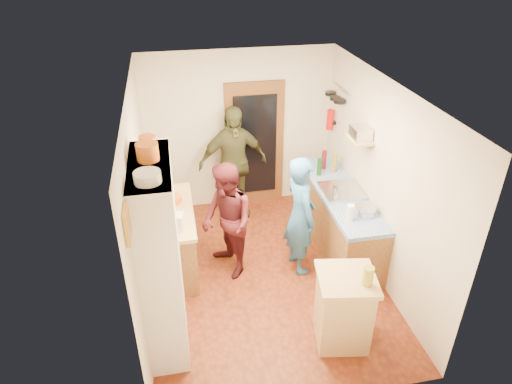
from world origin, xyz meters
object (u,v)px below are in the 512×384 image
object	(u,v)px
right_counter_base	(338,219)
person_hob	(303,216)
island_base	(343,310)
person_back	(234,163)
person_left	(228,219)
hutch_body	(161,258)

from	to	relation	value
right_counter_base	person_hob	size ratio (longest dim) A/B	1.31
island_base	person_back	world-z (taller)	person_back
person_left	person_hob	bearing A→B (deg)	62.19
person_left	hutch_body	bearing A→B (deg)	-57.57
right_counter_base	person_hob	distance (m)	0.90
hutch_body	person_left	bearing A→B (deg)	50.51
person_hob	island_base	bearing A→B (deg)	175.39
person_hob	person_back	bearing A→B (deg)	15.52
person_hob	person_back	size ratio (longest dim) A/B	0.90
person_hob	person_left	world-z (taller)	person_hob
person_left	island_base	bearing A→B (deg)	17.39
island_base	person_left	bearing A→B (deg)	125.47
right_counter_base	person_hob	xyz separation A→B (m)	(-0.67, -0.43, 0.42)
right_counter_base	person_back	world-z (taller)	person_back
right_counter_base	person_back	bearing A→B (deg)	141.06
island_base	person_hob	xyz separation A→B (m)	(-0.09, 1.33, 0.41)
person_left	person_back	xyz separation A→B (m)	(0.29, 1.36, 0.13)
island_base	hutch_body	bearing A→B (deg)	166.33
right_counter_base	person_hob	bearing A→B (deg)	-147.14
hutch_body	person_left	xyz separation A→B (m)	(0.85, 1.03, -0.30)
person_left	person_back	distance (m)	1.40
person_left	person_back	world-z (taller)	person_back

